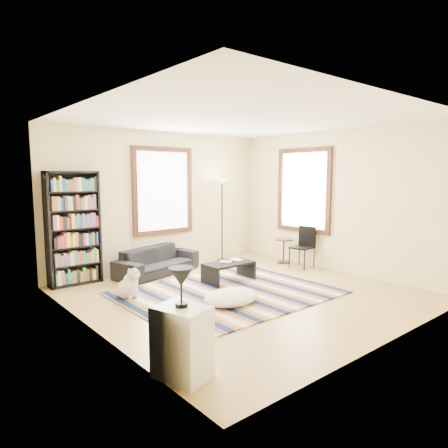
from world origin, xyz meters
TOP-DOWN VIEW (x-y plane):
  - floor at (0.00, 0.00)m, footprint 5.00×5.00m
  - ceiling at (0.00, 0.00)m, footprint 5.00×5.00m
  - wall_back at (0.00, 2.55)m, footprint 5.00×0.10m
  - wall_front at (0.00, -2.55)m, footprint 5.00×0.10m
  - wall_left at (-2.55, 0.00)m, footprint 0.10×5.00m
  - wall_right at (2.55, 0.00)m, footprint 0.10×5.00m
  - window_back at (0.00, 2.47)m, footprint 1.20×0.06m
  - window_right at (2.47, 0.80)m, footprint 0.06×1.20m
  - rug at (-0.21, 0.18)m, footprint 3.27×2.62m
  - sofa at (-0.41, 2.05)m, footprint 1.16×1.90m
  - bookshelf at (-1.92, 2.32)m, footprint 0.90×0.30m
  - coffee_table at (0.27, 0.69)m, footprint 0.96×0.61m
  - book_a at (0.17, 0.69)m, footprint 0.25×0.24m
  - book_b at (0.42, 0.74)m, footprint 0.24×0.18m
  - floor_cushion at (-0.52, -0.30)m, footprint 1.03×0.86m
  - floor_lamp at (1.32, 2.15)m, footprint 0.38×0.38m
  - side_table at (2.20, 1.10)m, footprint 0.52×0.52m
  - folding_chair at (2.15, 0.55)m, footprint 0.47×0.45m
  - white_cabinet at (-2.30, -1.64)m, footprint 0.51×0.59m
  - table_lamp at (-2.30, -1.64)m, footprint 0.26×0.26m
  - dog at (-1.60, 0.96)m, footprint 0.45×0.57m

SIDE VIEW (x-z plane):
  - floor at x=0.00m, z-range -0.10..0.00m
  - rug at x=-0.21m, z-range 0.00..0.02m
  - floor_cushion at x=-0.52m, z-range 0.00..0.22m
  - coffee_table at x=0.27m, z-range 0.00..0.36m
  - dog at x=-1.60m, z-range 0.00..0.51m
  - sofa at x=-0.41m, z-range 0.00..0.52m
  - side_table at x=2.20m, z-range 0.00..0.54m
  - white_cabinet at x=-2.30m, z-range 0.00..0.70m
  - book_b at x=0.42m, z-range 0.36..0.38m
  - book_a at x=0.17m, z-range 0.36..0.38m
  - folding_chair at x=2.15m, z-range 0.00..0.86m
  - table_lamp at x=-2.30m, z-range 0.70..1.08m
  - floor_lamp at x=1.32m, z-range 0.00..1.86m
  - bookshelf at x=-1.92m, z-range 0.00..2.00m
  - wall_back at x=0.00m, z-range 0.00..2.80m
  - wall_front at x=0.00m, z-range 0.00..2.80m
  - wall_left at x=-2.55m, z-range 0.00..2.80m
  - wall_right at x=2.55m, z-range 0.00..2.80m
  - window_back at x=0.00m, z-range 0.80..2.40m
  - window_right at x=2.47m, z-range 0.80..2.40m
  - ceiling at x=0.00m, z-range 2.80..2.90m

